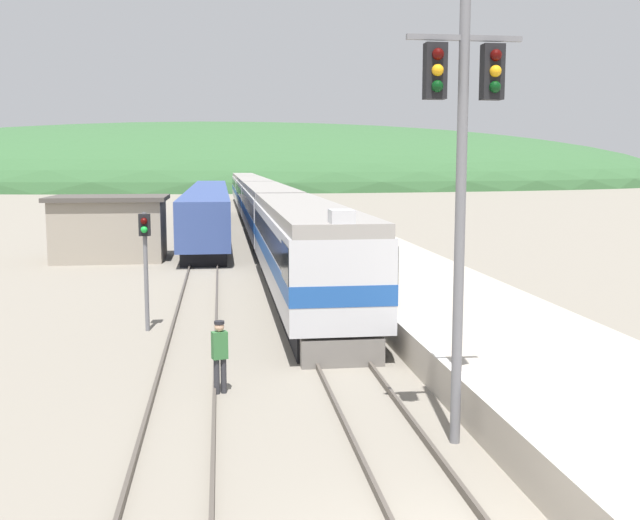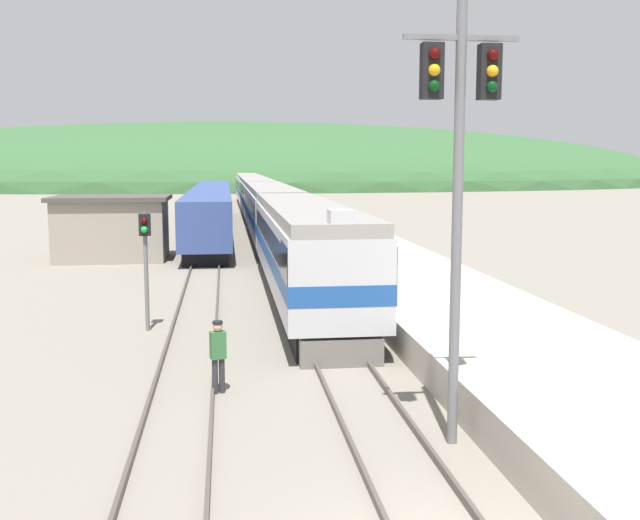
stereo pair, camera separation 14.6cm
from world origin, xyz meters
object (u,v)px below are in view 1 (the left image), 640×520
carriage_third (253,196)px  carriage_fourth (245,188)px  carriage_second (268,212)px  signal_post_siding (145,246)px  track_worker (220,352)px  signal_mast_main (462,152)px  siding_train (209,209)px  express_train_lead_car (304,249)px

carriage_third → carriage_fourth: bearing=90.0°
carriage_second → signal_post_siding: (-5.66, -26.68, 0.68)m
carriage_third → track_worker: size_ratio=12.85×
carriage_second → carriage_fourth: (0.00, 47.28, 0.00)m
carriage_second → signal_mast_main: signal_mast_main is taller
carriage_second → siding_train: carriage_second is taller
carriage_fourth → signal_mast_main: bearing=-89.1°
carriage_second → signal_mast_main: 37.74m
carriage_fourth → signal_mast_main: signal_mast_main is taller
signal_mast_main → track_worker: signal_mast_main is taller
siding_train → signal_mast_main: signal_mast_main is taller
track_worker → carriage_second: bearing=84.4°
signal_mast_main → signal_post_siding: 13.23m
siding_train → track_worker: bearing=-88.8°
carriage_third → signal_post_siding: 50.64m
express_train_lead_car → signal_post_siding: express_train_lead_car is taller
signal_mast_main → track_worker: (-4.60, 3.81, -4.69)m
signal_mast_main → carriage_fourth: bearing=90.9°
signal_mast_main → track_worker: size_ratio=4.90×
carriage_fourth → signal_mast_main: size_ratio=2.62×
express_train_lead_car → signal_post_siding: bearing=-142.6°
signal_mast_main → signal_post_siding: (-6.97, 10.87, -2.91)m
express_train_lead_car → signal_post_siding: size_ratio=5.06×
express_train_lead_car → siding_train: bearing=97.6°
express_train_lead_car → carriage_fourth: (0.00, 69.62, -0.01)m
express_train_lead_car → carriage_third: (0.00, 45.98, -0.01)m
carriage_second → express_train_lead_car: bearing=-90.0°
express_train_lead_car → siding_train: express_train_lead_car is taller
express_train_lead_car → track_worker: express_train_lead_car is taller
express_train_lead_car → siding_train: size_ratio=0.46×
siding_train → signal_mast_main: 46.69m
carriage_third → track_worker: bearing=-93.3°
signal_mast_main → track_worker: 7.60m
carriage_second → siding_train: bearing=115.6°
carriage_second → carriage_fourth: bearing=90.0°
signal_post_siding → track_worker: bearing=-71.5°
express_train_lead_car → carriage_third: express_train_lead_car is taller
siding_train → signal_post_siding: bearing=-92.4°
siding_train → signal_mast_main: (5.46, -46.21, 3.91)m
carriage_fourth → siding_train: 38.84m
track_worker → carriage_fourth: bearing=87.7°
carriage_second → carriage_third: bearing=90.0°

